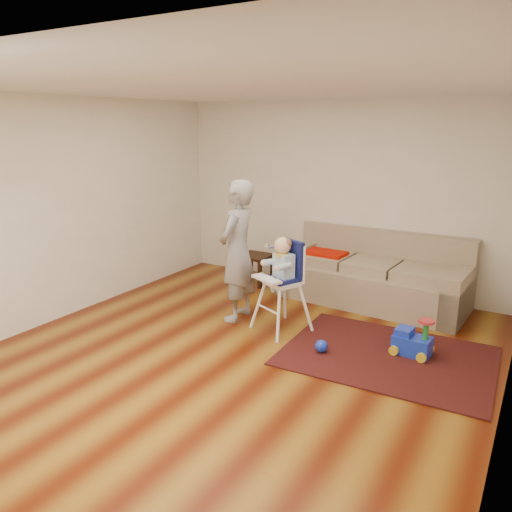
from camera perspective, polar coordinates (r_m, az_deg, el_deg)
The scene contains 9 objects.
ground at distance 5.37m, azimuth -2.22°, elevation -11.34°, with size 5.50×5.50×0.00m, color #501705.
room_envelope at distance 5.28m, azimuth 0.70°, elevation 9.51°, with size 5.04×5.52×2.72m.
sofa at distance 6.89m, azimuth 13.19°, elevation -1.48°, with size 2.51×1.15×0.95m.
side_table at distance 7.60m, azimuth -0.09°, elevation -1.48°, with size 0.45×0.45×0.45m, color black, non-canonical shape.
area_rug at distance 5.52m, azimuth 14.78°, elevation -10.97°, with size 2.10×1.57×0.02m, color black.
ride_on_toy at distance 5.53m, azimuth 17.48°, elevation -8.67°, with size 0.38×0.27×0.42m, color blue, non-canonical shape.
toy_ball at distance 5.42m, azimuth 7.49°, elevation -10.18°, with size 0.14×0.14×0.14m, color blue.
high_chair at distance 5.80m, azimuth 2.99°, elevation -3.44°, with size 0.70×0.70×1.13m.
adult at distance 6.07m, azimuth -2.13°, elevation 0.56°, with size 0.63×0.42×1.74m, color gray.
Camera 1 is at (2.62, -4.03, 2.38)m, focal length 35.00 mm.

